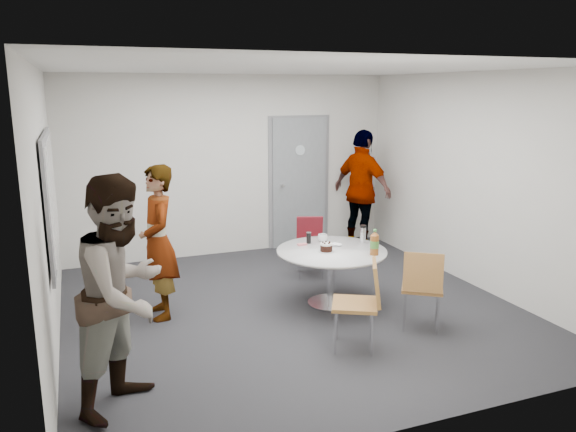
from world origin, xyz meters
name	(u,v)px	position (x,y,z in m)	size (l,w,h in m)	color
floor	(292,309)	(0.00, 0.00, 0.00)	(5.00, 5.00, 0.00)	black
ceiling	(292,68)	(0.00, 0.00, 2.70)	(5.00, 5.00, 0.00)	silver
wall_back	(231,166)	(0.00, 2.50, 1.35)	(5.00, 5.00, 0.00)	silver
wall_left	(47,211)	(-2.50, 0.00, 1.35)	(5.00, 5.00, 0.00)	silver
wall_right	(476,181)	(2.50, 0.00, 1.35)	(5.00, 5.00, 0.00)	silver
wall_front	(422,255)	(0.00, -2.50, 1.35)	(5.00, 5.00, 0.00)	silver
door	(299,183)	(1.10, 2.48, 1.03)	(1.02, 0.17, 2.12)	slate
whiteboard	(51,197)	(-2.46, 0.20, 1.45)	(0.04, 1.90, 1.25)	slate
table	(333,257)	(0.51, -0.03, 0.57)	(1.27, 1.27, 0.96)	silver
chair_near_left	(364,296)	(0.28, -1.20, 0.54)	(0.60, 0.58, 0.89)	brown
chair_near_right	(423,282)	(1.05, -1.04, 0.53)	(0.59, 0.60, 0.87)	brown
chair_far	(310,240)	(0.69, 1.08, 0.48)	(0.48, 0.51, 0.79)	maroon
person_main	(158,242)	(-1.43, 0.34, 0.85)	(0.62, 0.41, 1.70)	#A5C6EA
person_left	(123,293)	(-1.95, -1.38, 0.94)	(0.91, 0.71, 1.87)	white
person_right	(362,190)	(1.95, 1.95, 0.94)	(1.10, 0.46, 1.88)	black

